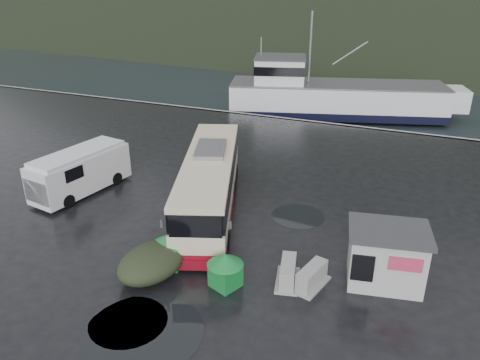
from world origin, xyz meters
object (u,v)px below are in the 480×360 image
at_px(white_van, 83,192).
at_px(ticket_kiosk, 382,281).
at_px(coach_bus, 210,210).
at_px(waste_bin_left, 171,265).
at_px(waste_bin_right, 226,285).
at_px(jersey_barrier_b, 287,282).
at_px(dome_tent, 153,275).
at_px(fishing_trawler, 336,102).
at_px(jersey_barrier_a, 311,286).

distance_m(white_van, ticket_kiosk, 16.41).
distance_m(coach_bus, waste_bin_left, 5.01).
height_order(waste_bin_right, jersey_barrier_b, waste_bin_right).
bearing_deg(waste_bin_right, ticket_kiosk, 24.97).
distance_m(coach_bus, jersey_barrier_b, 6.87).
relative_size(dome_tent, jersey_barrier_b, 1.77).
distance_m(white_van, jersey_barrier_b, 13.32).
xyz_separation_m(dome_tent, jersey_barrier_b, (5.10, 1.63, 0.00)).
xyz_separation_m(coach_bus, waste_bin_left, (0.60, -4.98, 0.00)).
distance_m(coach_bus, ticket_kiosk, 9.27).
height_order(white_van, waste_bin_left, white_van).
relative_size(waste_bin_right, dome_tent, 0.45).
height_order(waste_bin_left, fishing_trawler, fishing_trawler).
height_order(waste_bin_left, ticket_kiosk, ticket_kiosk).
bearing_deg(coach_bus, waste_bin_left, -103.25).
xyz_separation_m(waste_bin_right, fishing_trawler, (-1.97, 29.64, 0.00)).
bearing_deg(jersey_barrier_a, dome_tent, -163.94).
bearing_deg(waste_bin_right, jersey_barrier_a, 22.33).
bearing_deg(waste_bin_right, fishing_trawler, 93.80).
bearing_deg(dome_tent, jersey_barrier_b, 17.73).
bearing_deg(fishing_trawler, waste_bin_right, -102.34).
relative_size(waste_bin_left, dome_tent, 0.47).
distance_m(white_van, fishing_trawler, 26.43).
bearing_deg(coach_bus, ticket_kiosk, -37.77).
bearing_deg(ticket_kiosk, jersey_barrier_b, -168.03).
bearing_deg(jersey_barrier_a, white_van, 165.93).
distance_m(waste_bin_left, fishing_trawler, 29.23).
bearing_deg(dome_tent, ticket_kiosk, 19.80).
height_order(waste_bin_right, fishing_trawler, fishing_trawler).
height_order(coach_bus, jersey_barrier_a, coach_bus).
bearing_deg(coach_bus, jersey_barrier_a, -53.41).
relative_size(white_van, waste_bin_right, 4.06).
bearing_deg(jersey_barrier_b, white_van, 164.55).
distance_m(jersey_barrier_b, fishing_trawler, 28.78).
relative_size(jersey_barrier_a, jersey_barrier_b, 0.98).
bearing_deg(jersey_barrier_b, waste_bin_left, -171.36).
xyz_separation_m(waste_bin_right, dome_tent, (-2.97, -0.48, 0.00)).
bearing_deg(waste_bin_right, jersey_barrier_b, 28.37).
relative_size(dome_tent, ticket_kiosk, 1.04).
bearing_deg(jersey_barrier_a, waste_bin_left, -171.74).
height_order(waste_bin_right, ticket_kiosk, ticket_kiosk).
bearing_deg(coach_bus, dome_tent, -107.19).
height_order(waste_bin_right, dome_tent, waste_bin_right).
height_order(coach_bus, ticket_kiosk, coach_bus).
xyz_separation_m(dome_tent, ticket_kiosk, (8.53, 3.07, 0.00)).
bearing_deg(jersey_barrier_a, waste_bin_right, -157.67).
relative_size(waste_bin_right, ticket_kiosk, 0.47).
height_order(white_van, waste_bin_right, white_van).
xyz_separation_m(ticket_kiosk, jersey_barrier_a, (-2.52, -1.34, 0.00)).
bearing_deg(dome_tent, white_van, 146.22).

